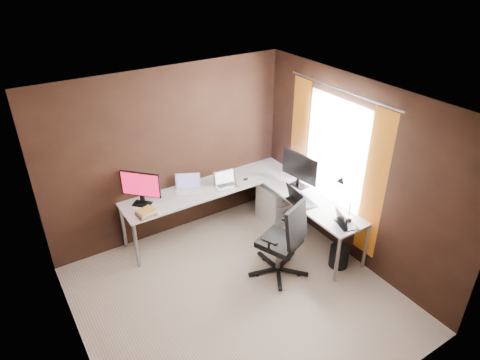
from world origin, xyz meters
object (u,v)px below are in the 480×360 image
Objects in this scene: drawer_pedestal at (276,203)px; laptop_white at (188,187)px; book_stack at (146,213)px; laptop_silver at (226,183)px; monitor_right at (300,168)px; wastebasket at (339,256)px; desk_lamp at (344,194)px; laptop_black_big at (299,200)px; monitor_left at (141,187)px; laptop_black_small at (345,222)px; office_chair at (281,253)px.

laptop_white is (-1.28, 0.42, 0.48)m from drawer_pedestal.
laptop_silver is at bearing 4.58° from book_stack.
book_stack is at bearing 69.00° from monitor_right.
laptop_white reaches higher than wastebasket.
desk_lamp is at bearing -35.14° from book_stack.
book_stack is at bearing -132.72° from laptop_white.
monitor_right reaches higher than laptop_black_big.
monitor_left is at bearing 77.33° from book_stack.
book_stack is at bearing 175.78° from drawer_pedestal.
desk_lamp reaches higher than laptop_black_small.
book_stack is at bearing -167.45° from laptop_silver.
monitor_right is 1.54× the size of laptop_black_big.
laptop_black_small reaches higher than wastebasket.
monitor_right is at bearing -0.86° from laptop_white.
drawer_pedestal is 1.36m from wastebasket.
drawer_pedestal is 1.69× the size of laptop_silver.
laptop_white reaches higher than laptop_silver.
laptop_white is at bearing 53.27° from laptop_black_small.
monitor_left reaches higher than laptop_black_big.
desk_lamp is at bearing -156.87° from laptop_black_big.
wastebasket is (0.82, -1.61, -0.63)m from laptop_silver.
office_chair is (-0.70, 0.37, -0.45)m from laptop_black_small.
laptop_black_small is 0.57× the size of desk_lamp.
desk_lamp reaches higher than monitor_right.
office_chair reaches higher than book_stack.
book_stack is (-2.03, 0.15, 0.47)m from drawer_pedestal.
book_stack is at bearing 70.45° from laptop_black_big.
wastebasket is (0.75, -0.31, -0.17)m from office_chair.
monitor_right reaches higher than laptop_silver.
monitor_right is 0.98m from desk_lamp.
book_stack is at bearing 116.71° from office_chair.
book_stack is (-0.06, -0.29, -0.24)m from monitor_left.
monitor_left is at bearing 62.72° from laptop_black_big.
office_chair is 0.83m from wastebasket.
monitor_left is 2.68m from desk_lamp.
drawer_pedestal is 0.93× the size of monitor_right.
drawer_pedestal is at bearing -6.81° from laptop_black_big.
office_chair reaches higher than drawer_pedestal.
wastebasket is at bearing -55.12° from laptop_silver.
laptop_black_small is at bearing -37.36° from book_stack.
laptop_black_small is at bearing 3.04° from monitor_left.
laptop_black_big is at bearing -50.14° from laptop_silver.
laptop_silver is (0.53, -0.17, -0.00)m from laptop_white.
monitor_left is 0.75× the size of monitor_right.
laptop_white is at bearing 44.79° from monitor_left.
office_chair is at bearing -41.59° from book_stack.
monitor_left is 0.78× the size of desk_lamp.
monitor_left is at bearing 132.54° from desk_lamp.
laptop_black_small reaches higher than book_stack.
monitor_left is at bearing 61.44° from monitor_right.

